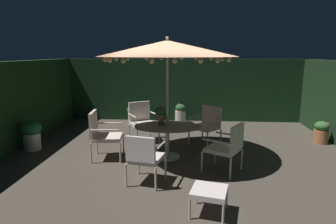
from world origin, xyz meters
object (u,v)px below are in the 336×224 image
(patio_chair_north, at_px, (228,145))
(potted_plant_right_near, at_px, (32,134))
(patio_chair_east, at_px, (142,119))
(centerpiece_planter, at_px, (161,113))
(patio_chair_southeast, at_px, (102,132))
(patio_chair_northeast, at_px, (208,123))
(patio_dining_table, at_px, (167,133))
(potted_plant_front_corner, at_px, (134,113))
(patio_umbrella, at_px, (167,49))
(ottoman_footrest, at_px, (209,192))
(patio_chair_south, at_px, (144,155))
(potted_plant_left_near, at_px, (321,132))
(potted_plant_back_left, at_px, (180,113))

(patio_chair_north, relative_size, potted_plant_right_near, 1.38)
(patio_chair_east, xyz_separation_m, potted_plant_right_near, (-2.48, -0.90, -0.20))
(centerpiece_planter, xyz_separation_m, potted_plant_right_near, (-3.09, 0.19, -0.58))
(patio_chair_southeast, bearing_deg, patio_chair_northeast, 27.01)
(patio_dining_table, xyz_separation_m, potted_plant_front_corner, (-1.36, 3.27, -0.27))
(patio_umbrella, bearing_deg, ottoman_footrest, -71.19)
(patio_umbrella, xyz_separation_m, patio_chair_north, (1.21, -0.71, -1.81))
(patio_chair_north, bearing_deg, potted_plant_right_near, 167.34)
(patio_umbrella, height_order, patio_chair_north, patio_umbrella)
(patio_umbrella, distance_m, patio_chair_south, 2.28)
(centerpiece_planter, bearing_deg, potted_plant_right_near, 176.46)
(potted_plant_left_near, bearing_deg, potted_plant_back_left, 151.88)
(patio_chair_south, relative_size, potted_plant_front_corner, 1.64)
(patio_chair_south, bearing_deg, potted_plant_right_near, 150.75)
(patio_umbrella, relative_size, patio_chair_north, 3.01)
(patio_chair_north, height_order, patio_chair_south, patio_chair_north)
(patio_umbrella, distance_m, potted_plant_left_near, 4.53)
(potted_plant_front_corner, bearing_deg, patio_dining_table, -67.48)
(patio_dining_table, relative_size, potted_plant_front_corner, 2.68)
(patio_chair_south, bearing_deg, potted_plant_front_corner, 102.90)
(potted_plant_back_left, bearing_deg, potted_plant_right_near, -139.24)
(patio_chair_northeast, xyz_separation_m, potted_plant_left_near, (2.89, 0.27, -0.25))
(patio_dining_table, bearing_deg, patio_chair_south, -102.32)
(patio_dining_table, height_order, patio_chair_southeast, patio_chair_southeast)
(patio_chair_southeast, relative_size, potted_plant_right_near, 1.51)
(patio_umbrella, bearing_deg, potted_plant_right_near, 174.92)
(patio_dining_table, xyz_separation_m, potted_plant_right_near, (-3.23, 0.29, -0.18))
(potted_plant_front_corner, bearing_deg, potted_plant_right_near, -122.15)
(patio_umbrella, relative_size, centerpiece_planter, 6.83)
(patio_chair_south, xyz_separation_m, potted_plant_front_corner, (-1.06, 4.63, -0.23))
(patio_chair_south, height_order, potted_plant_front_corner, patio_chair_south)
(patio_chair_south, xyz_separation_m, potted_plant_right_near, (-2.94, 1.64, -0.15))
(patio_dining_table, bearing_deg, patio_umbrella, 107.46)
(patio_dining_table, relative_size, ottoman_footrest, 2.56)
(patio_chair_northeast, height_order, patio_chair_east, patio_chair_east)
(potted_plant_left_near, bearing_deg, potted_plant_right_near, -171.82)
(patio_chair_north, bearing_deg, patio_chair_south, -156.69)
(patio_dining_table, bearing_deg, potted_plant_back_left, 86.61)
(patio_chair_southeast, distance_m, potted_plant_right_near, 1.90)
(ottoman_footrest, bearing_deg, potted_plant_front_corner, 111.04)
(centerpiece_planter, xyz_separation_m, potted_plant_front_corner, (-1.21, 3.18, -0.67))
(patio_umbrella, bearing_deg, patio_chair_east, 122.39)
(patio_chair_south, xyz_separation_m, potted_plant_back_left, (0.49, 4.60, -0.22))
(patio_chair_north, distance_m, patio_chair_northeast, 1.77)
(potted_plant_right_near, xyz_separation_m, potted_plant_left_near, (7.05, 1.01, -0.09))
(patio_chair_southeast, bearing_deg, patio_umbrella, 6.26)
(patio_umbrella, distance_m, ottoman_footrest, 3.10)
(patio_chair_south, relative_size, potted_plant_back_left, 1.46)
(patio_dining_table, bearing_deg, potted_plant_left_near, 18.80)
(patio_chair_east, height_order, patio_chair_south, patio_chair_east)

